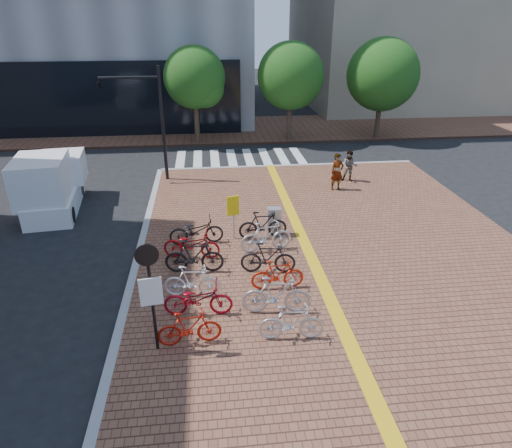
{
  "coord_description": "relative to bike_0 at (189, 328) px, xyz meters",
  "views": [
    {
      "loc": [
        -1.42,
        -11.94,
        7.89
      ],
      "look_at": [
        0.12,
        2.06,
        1.3
      ],
      "focal_mm": 32.0,
      "sensor_mm": 36.0,
      "label": 1
    }
  ],
  "objects": [
    {
      "name": "tactile_strip",
      "position": [
        4.08,
        -2.49,
        -0.48
      ],
      "size": [
        0.4,
        34.0,
        0.01
      ],
      "primitive_type": "cube",
      "color": "gold",
      "rests_on": "sidewalk"
    },
    {
      "name": "bike_6",
      "position": [
        2.6,
        -0.1,
        0.02
      ],
      "size": [
        1.74,
        0.61,
        1.02
      ],
      "primitive_type": "imported",
      "rotation": [
        0.0,
        0.0,
        1.5
      ],
      "color": "#BDBDC2",
      "rests_on": "sidewalk"
    },
    {
      "name": "bike_0",
      "position": [
        0.0,
        0.0,
        0.0
      ],
      "size": [
        1.66,
        0.58,
        0.98
      ],
      "primitive_type": "imported",
      "rotation": [
        0.0,
        0.0,
        1.65
      ],
      "color": "red",
      "rests_on": "sidewalk"
    },
    {
      "name": "sidewalk",
      "position": [
        5.08,
        -2.49,
        -0.56
      ],
      "size": [
        14.0,
        34.0,
        0.15
      ],
      "primitive_type": "cube",
      "color": "brown",
      "rests_on": "ground"
    },
    {
      "name": "utility_box",
      "position": [
        3.04,
        6.0,
        0.06
      ],
      "size": [
        0.53,
        0.4,
        1.09
      ],
      "primitive_type": "cube",
      "rotation": [
        0.0,
        0.0,
        -0.08
      ],
      "color": "#B0B0B4",
      "rests_on": "sidewalk"
    },
    {
      "name": "pedestrian_b",
      "position": [
        7.62,
        11.56,
        0.29
      ],
      "size": [
        0.93,
        0.84,
        1.57
      ],
      "primitive_type": "imported",
      "rotation": [
        0.0,
        0.0,
        -0.4
      ],
      "color": "#464958",
      "rests_on": "sidewalk"
    },
    {
      "name": "notice_sign",
      "position": [
        -0.82,
        -0.13,
        1.4
      ],
      "size": [
        0.55,
        0.17,
        3.0
      ],
      "color": "black",
      "rests_on": "sidewalk"
    },
    {
      "name": "bike_1",
      "position": [
        0.21,
        1.24,
        0.01
      ],
      "size": [
        1.96,
        0.81,
        1.01
      ],
      "primitive_type": "imported",
      "rotation": [
        0.0,
        0.0,
        1.49
      ],
      "color": "#A20B1B",
      "rests_on": "sidewalk"
    },
    {
      "name": "box_truck",
      "position": [
        -6.0,
        9.68,
        0.56
      ],
      "size": [
        2.41,
        4.61,
        2.56
      ],
      "color": "white",
      "rests_on": "ground"
    },
    {
      "name": "bike_8",
      "position": [
        2.61,
        2.31,
        -0.0
      ],
      "size": [
        1.64,
        0.5,
        0.98
      ],
      "primitive_type": "imported",
      "rotation": [
        0.0,
        0.0,
        1.6
      ],
      "color": "red",
      "rests_on": "sidewalk"
    },
    {
      "name": "pedestrian_a",
      "position": [
        6.69,
        10.49,
        0.39
      ],
      "size": [
        0.71,
        0.54,
        1.76
      ],
      "primitive_type": "imported",
      "rotation": [
        0.0,
        0.0,
        0.2
      ],
      "color": "gray",
      "rests_on": "sidewalk"
    },
    {
      "name": "ground",
      "position": [
        2.08,
        2.51,
        -0.64
      ],
      "size": [
        120.0,
        120.0,
        0.0
      ],
      "primitive_type": "plane",
      "color": "black",
      "rests_on": "ground"
    },
    {
      "name": "bike_5",
      "position": [
        0.13,
        5.59,
        0.02
      ],
      "size": [
        1.99,
        0.81,
        1.03
      ],
      "primitive_type": "imported",
      "rotation": [
        0.0,
        0.0,
        1.64
      ],
      "color": "black",
      "rests_on": "sidewalk"
    },
    {
      "name": "kerb_north",
      "position": [
        5.08,
        14.51,
        -0.56
      ],
      "size": [
        14.0,
        0.25,
        0.15
      ],
      "primitive_type": "cube",
      "color": "gray",
      "rests_on": "ground"
    },
    {
      "name": "bike_2",
      "position": [
        0.04,
        2.16,
        0.02
      ],
      "size": [
        1.74,
        0.68,
        1.02
      ],
      "primitive_type": "imported",
      "rotation": [
        0.0,
        0.0,
        1.45
      ],
      "color": "white",
      "rests_on": "sidewalk"
    },
    {
      "name": "bike_4",
      "position": [
        -0.03,
        4.55,
        0.02
      ],
      "size": [
        2.04,
        1.02,
        1.02
      ],
      "primitive_type": "imported",
      "rotation": [
        0.0,
        0.0,
        1.39
      ],
      "color": "#B10C11",
      "rests_on": "sidewalk"
    },
    {
      "name": "crosswalk",
      "position": [
        2.58,
        16.51,
        -0.63
      ],
      "size": [
        7.5,
        4.0,
        0.01
      ],
      "color": "silver",
      "rests_on": "ground"
    },
    {
      "name": "bike_7",
      "position": [
        2.39,
        1.07,
        0.09
      ],
      "size": [
        1.99,
        0.75,
        1.17
      ],
      "primitive_type": "imported",
      "rotation": [
        0.0,
        0.0,
        1.46
      ],
      "color": "#AFB0B4",
      "rests_on": "sidewalk"
    },
    {
      "name": "bike_9",
      "position": [
        2.45,
        3.28,
        0.05
      ],
      "size": [
        1.84,
        0.76,
        1.07
      ],
      "primitive_type": "imported",
      "rotation": [
        0.0,
        0.0,
        1.43
      ],
      "color": "black",
      "rests_on": "sidewalk"
    },
    {
      "name": "far_sidewalk",
      "position": [
        2.08,
        23.51,
        -0.56
      ],
      "size": [
        70.0,
        8.0,
        0.15
      ],
      "primitive_type": "cube",
      "color": "brown",
      "rests_on": "ground"
    },
    {
      "name": "street_trees",
      "position": [
        7.12,
        19.96,
        3.46
      ],
      "size": [
        16.2,
        4.6,
        6.35
      ],
      "color": "#38281E",
      "rests_on": "far_sidewalk"
    },
    {
      "name": "bike_3",
      "position": [
        0.08,
        3.57,
        0.08
      ],
      "size": [
        1.94,
        0.68,
        1.15
      ],
      "primitive_type": "imported",
      "rotation": [
        0.0,
        0.0,
        1.5
      ],
      "color": "black",
      "rests_on": "sidewalk"
    },
    {
      "name": "yellow_sign",
      "position": [
        1.5,
        5.83,
        0.69
      ],
      "size": [
        0.45,
        0.17,
        1.7
      ],
      "color": "#B7B7BC",
      "rests_on": "sidewalk"
    },
    {
      "name": "traffic_light_pole",
      "position": [
        -2.69,
        12.92,
        3.29
      ],
      "size": [
        2.94,
        1.13,
        5.48
      ],
      "color": "black",
      "rests_on": "sidewalk"
    },
    {
      "name": "bike_10",
      "position": [
        2.57,
        4.75,
        0.07
      ],
      "size": [
        1.94,
        0.84,
        1.13
      ],
      "primitive_type": "imported",
      "rotation": [
        0.0,
        0.0,
        1.74
      ],
      "color": "silver",
      "rests_on": "sidewalk"
    },
    {
      "name": "bike_11",
      "position": [
        2.59,
        5.77,
        0.06
      ],
      "size": [
        1.84,
        0.6,
        1.09
      ],
      "primitive_type": "imported",
      "rotation": [
        0.0,
        0.0,
        1.62
      ],
      "color": "black",
      "rests_on": "sidewalk"
    },
    {
      "name": "kerb_west",
      "position": [
        -1.92,
        -2.49,
        -0.56
      ],
      "size": [
        0.25,
        34.0,
        0.15
      ],
      "primitive_type": "cube",
      "color": "gray",
      "rests_on": "ground"
    }
  ]
}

